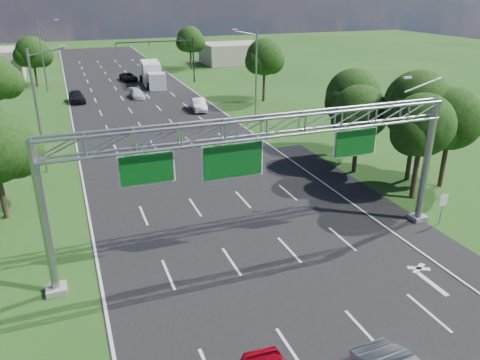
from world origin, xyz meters
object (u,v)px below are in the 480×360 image
traffic_signal (172,50)px  regulatory_sign (443,203)px  box_truck (152,74)px  sign_gantry (265,138)px

traffic_signal → regulatory_sign: bearing=-84.8°
regulatory_sign → box_truck: size_ratio=0.22×
regulatory_sign → traffic_signal: 54.37m
traffic_signal → box_truck: size_ratio=1.29×
sign_gantry → regulatory_sign: 13.25m
regulatory_sign → traffic_signal: size_ratio=0.17×
sign_gantry → traffic_signal: size_ratio=1.92×
traffic_signal → box_truck: (-3.38, -0.36, -3.48)m
regulatory_sign → sign_gantry: bearing=175.2°
sign_gantry → box_truck: sign_gantry is taller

